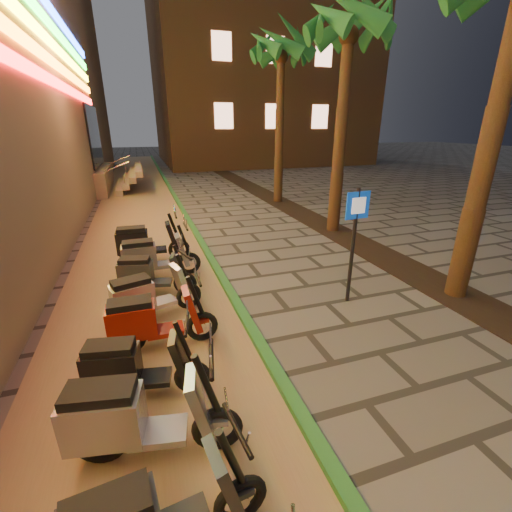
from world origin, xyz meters
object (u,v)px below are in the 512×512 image
object	(u,v)px
scooter_4	(133,418)
scooter_5	(132,367)
pedestrian_sign	(355,231)
scooter_6	(150,321)
scooter_7	(147,296)
scooter_9	(152,257)
scooter_8	(148,274)
scooter_10	(144,243)

from	to	relation	value
scooter_4	scooter_5	size ratio (longest dim) A/B	1.14
pedestrian_sign	scooter_6	distance (m)	3.97
scooter_5	scooter_7	bearing A→B (deg)	93.71
scooter_5	pedestrian_sign	bearing A→B (deg)	30.33
pedestrian_sign	scooter_9	distance (m)	4.46
scooter_4	scooter_9	world-z (taller)	scooter_4
scooter_8	scooter_10	xyz separation A→B (m)	(-0.02, 1.92, 0.07)
pedestrian_sign	scooter_7	xyz separation A→B (m)	(-3.83, 0.49, -0.98)
scooter_6	scooter_8	bearing A→B (deg)	89.69
scooter_5	scooter_10	distance (m)	4.87
scooter_5	scooter_7	xyz separation A→B (m)	(0.25, 1.91, 0.03)
pedestrian_sign	scooter_10	size ratio (longest dim) A/B	1.27
scooter_5	scooter_10	size ratio (longest dim) A/B	0.87
scooter_6	scooter_10	bearing A→B (deg)	90.46
scooter_5	scooter_8	xyz separation A→B (m)	(0.29, 2.95, -0.00)
scooter_6	scooter_9	bearing A→B (deg)	87.51
scooter_9	scooter_10	size ratio (longest dim) A/B	0.97
scooter_4	scooter_10	distance (m)	5.79
scooter_5	scooter_7	size ratio (longest dim) A/B	0.96
scooter_4	scooter_7	xyz separation A→B (m)	(0.23, 2.83, -0.04)
scooter_4	scooter_7	world-z (taller)	scooter_4
scooter_7	scooter_8	xyz separation A→B (m)	(0.04, 1.04, -0.03)
scooter_6	scooter_10	distance (m)	3.86
scooter_6	scooter_8	world-z (taller)	scooter_6
scooter_8	scooter_7	bearing A→B (deg)	-78.93
scooter_4	scooter_6	size ratio (longest dim) A/B	1.07
pedestrian_sign	scooter_10	xyz separation A→B (m)	(-3.80, 3.44, -0.93)
scooter_7	scooter_10	world-z (taller)	scooter_10
scooter_5	scooter_9	xyz separation A→B (m)	(0.42, 3.78, 0.06)
scooter_10	scooter_8	bearing A→B (deg)	-87.59
pedestrian_sign	scooter_7	size ratio (longest dim) A/B	1.40
scooter_4	scooter_8	world-z (taller)	scooter_4
scooter_6	scooter_7	distance (m)	0.90
scooter_10	pedestrian_sign	bearing A→B (deg)	-40.23
scooter_7	scooter_10	distance (m)	2.96
scooter_10	scooter_6	bearing A→B (deg)	-88.37
scooter_4	scooter_8	xyz separation A→B (m)	(0.28, 3.87, -0.07)
scooter_5	scooter_10	bearing A→B (deg)	97.90
scooter_5	scooter_9	world-z (taller)	scooter_9
scooter_4	scooter_10	bearing A→B (deg)	98.26
scooter_10	scooter_5	bearing A→B (deg)	-91.35
scooter_6	scooter_5	bearing A→B (deg)	-103.68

